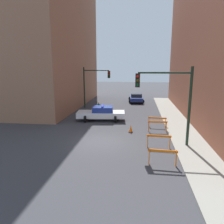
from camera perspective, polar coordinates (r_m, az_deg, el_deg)
The scene contains 13 objects.
ground_plane at distance 15.91m, azimuth -2.78°, elevation -7.70°, with size 120.00×120.00×0.00m, color #38383D.
sidewalk_right at distance 16.07m, azimuth 19.78°, elevation -7.99°, with size 2.40×44.00×0.12m.
building_corner_left at distance 32.61m, azimuth -20.82°, elevation 19.60°, with size 14.00×20.00×20.20m.
traffic_light_near at distance 14.74m, azimuth 15.36°, elevation 4.45°, with size 3.64×0.35×5.20m.
traffic_light_far at distance 28.01m, azimuth -5.11°, elevation 7.91°, with size 3.44×0.35×5.20m.
police_car at distance 21.80m, azimuth -2.79°, elevation -0.30°, with size 4.86×2.65×1.52m.
parked_car_near at distance 33.04m, azimuth 6.34°, elevation 3.75°, with size 2.45×4.40×1.31m.
pedestrian_crossing at distance 23.09m, azimuth -3.49°, elevation 0.73°, with size 0.51×0.51×1.66m.
barrier_front at distance 12.40m, azimuth 13.09°, elevation -10.80°, with size 1.60×0.24×0.90m.
barrier_mid at distance 14.82m, azimuth 12.14°, elevation -6.94°, with size 1.60×0.21×0.90m.
barrier_back at distance 18.41m, azimuth 11.81°, elevation -3.20°, with size 1.60×0.22×0.90m.
barrier_corner at distance 19.75m, azimuth 11.74°, elevation -2.16°, with size 1.60×0.29×0.90m.
traffic_cone at distance 17.98m, azimuth 4.92°, elevation -4.34°, with size 0.36×0.36×0.66m.
Camera 1 is at (2.63, -14.75, 5.35)m, focal length 35.00 mm.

